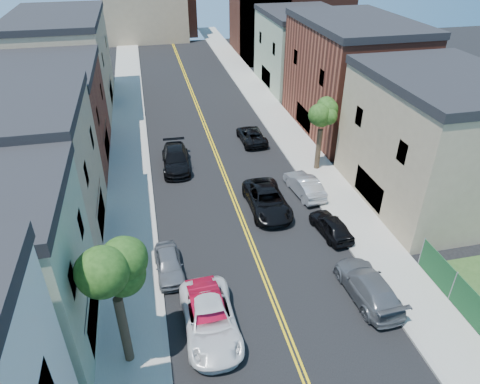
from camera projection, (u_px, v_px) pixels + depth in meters
sidewalk_left at (128, 138)px, 42.43m from camera, size 3.20×100.00×0.15m
sidewalk_right at (281, 124)px, 45.38m from camera, size 3.20×100.00×0.15m
curb_left at (146, 136)px, 42.76m from camera, size 0.30×100.00×0.15m
curb_right at (265, 125)px, 45.06m from camera, size 0.30×100.00×0.15m
bldg_left_tan_near at (17, 181)px, 26.54m from camera, size 9.00×10.00×9.00m
bldg_left_brick at (46, 121)px, 35.90m from camera, size 9.00×12.00×8.00m
bldg_left_tan_far at (64, 66)px, 47.09m from camera, size 9.00×16.00×9.50m
bldg_right_tan at (433, 145)px, 30.94m from camera, size 9.00×12.00×9.00m
bldg_right_brick at (350, 79)px, 42.26m from camera, size 9.00×14.00×10.00m
bldg_right_palegrn at (301, 52)px, 54.24m from camera, size 9.00×12.00×8.50m
church at (284, 6)px, 65.55m from camera, size 16.20×14.20×22.60m
backdrop_left at (145, 4)px, 74.77m from camera, size 14.00×8.00×12.00m
backdrop_center at (167, 6)px, 79.35m from camera, size 10.00×8.00×10.00m
tree_left_mid at (109, 255)px, 17.48m from camera, size 5.20×5.20×9.29m
tree_right_far at (323, 105)px, 34.11m from camera, size 4.40×4.40×8.03m
red_sedan at (208, 312)px, 22.50m from camera, size 1.87×4.78×1.55m
white_pickup at (210, 320)px, 22.04m from camera, size 2.68×5.81×1.61m
grey_car_left at (169, 264)px, 25.82m from camera, size 1.74×3.97×1.33m
black_car_left at (176, 159)px, 36.98m from camera, size 2.51×5.68×1.62m
grey_car_right at (368, 286)px, 24.13m from camera, size 2.39×5.40×1.54m
black_car_right at (331, 225)px, 29.10m from camera, size 2.09×4.17×1.36m
silver_car_right at (304, 185)px, 33.42m from camera, size 2.12×4.71×1.50m
dark_car_right_far at (252, 135)px, 41.48m from camera, size 2.31×4.83×1.33m
black_suv_lane at (267, 200)px, 31.50m from camera, size 2.69×5.81×1.61m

